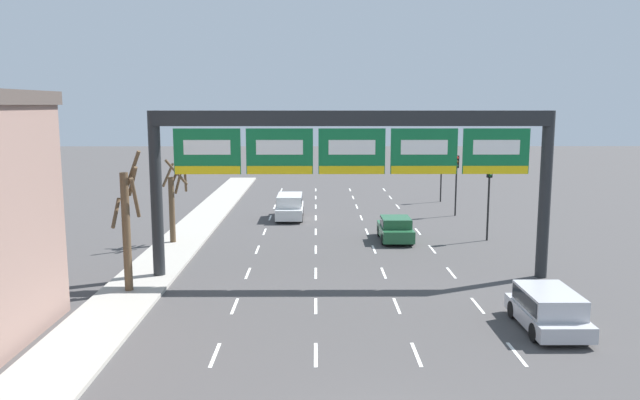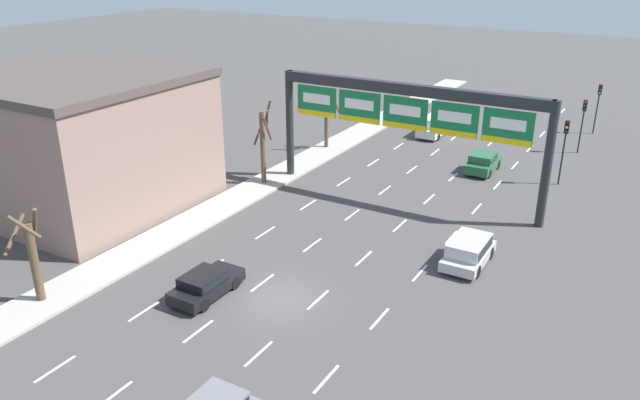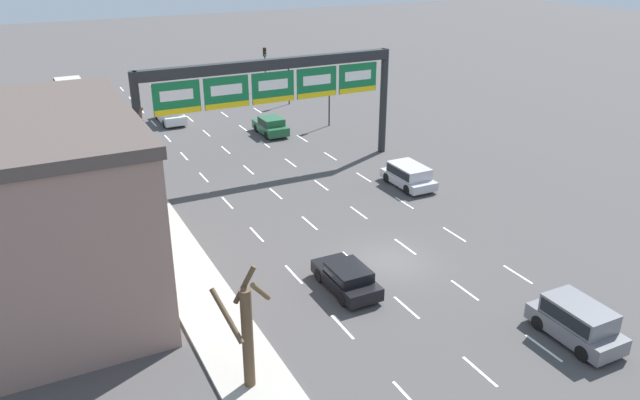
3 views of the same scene
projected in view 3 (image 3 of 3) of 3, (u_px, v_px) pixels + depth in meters
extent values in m
plane|color=#474444|center=(389.00, 261.00, 32.04)|extent=(220.00, 220.00, 0.00)
cube|color=#A8A399|center=(208.00, 307.00, 28.01)|extent=(2.80, 110.00, 0.15)
cube|color=white|center=(408.00, 398.00, 22.60)|extent=(0.12, 2.00, 0.01)
cube|color=white|center=(342.00, 327.00, 26.71)|extent=(0.12, 2.00, 0.01)
cube|color=white|center=(294.00, 274.00, 30.81)|extent=(0.12, 2.00, 0.01)
cube|color=white|center=(257.00, 234.00, 34.92)|extent=(0.12, 2.00, 0.01)
cube|color=white|center=(227.00, 203.00, 39.02)|extent=(0.12, 2.00, 0.01)
cube|color=white|center=(204.00, 177.00, 43.13)|extent=(0.12, 2.00, 0.01)
cube|color=white|center=(184.00, 156.00, 47.23)|extent=(0.12, 2.00, 0.01)
cube|color=white|center=(168.00, 138.00, 51.34)|extent=(0.12, 2.00, 0.01)
cube|color=white|center=(154.00, 123.00, 55.44)|extent=(0.12, 2.00, 0.01)
cube|color=white|center=(142.00, 110.00, 59.55)|extent=(0.12, 2.00, 0.01)
cube|color=white|center=(131.00, 99.00, 63.65)|extent=(0.12, 2.00, 0.01)
cube|color=white|center=(122.00, 89.00, 67.76)|extent=(0.12, 2.00, 0.01)
cube|color=white|center=(480.00, 371.00, 23.97)|extent=(0.12, 2.00, 0.01)
cube|color=white|center=(406.00, 308.00, 28.07)|extent=(0.12, 2.00, 0.01)
cube|color=white|center=(352.00, 260.00, 32.18)|extent=(0.12, 2.00, 0.01)
cube|color=white|center=(310.00, 223.00, 36.28)|extent=(0.12, 2.00, 0.01)
cube|color=white|center=(276.00, 194.00, 40.39)|extent=(0.12, 2.00, 0.01)
cube|color=white|center=(248.00, 170.00, 44.49)|extent=(0.12, 2.00, 0.01)
cube|color=white|center=(226.00, 150.00, 48.60)|extent=(0.12, 2.00, 0.01)
cube|color=white|center=(206.00, 133.00, 52.70)|extent=(0.12, 2.00, 0.01)
cube|color=white|center=(190.00, 119.00, 56.81)|extent=(0.12, 2.00, 0.01)
cube|color=white|center=(176.00, 106.00, 60.91)|extent=(0.12, 2.00, 0.01)
cube|color=white|center=(163.00, 96.00, 65.02)|extent=(0.12, 2.00, 0.01)
cube|color=white|center=(152.00, 86.00, 69.12)|extent=(0.12, 2.00, 0.01)
cube|color=white|center=(543.00, 348.00, 25.34)|extent=(0.12, 2.00, 0.01)
cube|color=white|center=(465.00, 290.00, 29.44)|extent=(0.12, 2.00, 0.01)
cube|color=white|center=(405.00, 247.00, 33.55)|extent=(0.12, 2.00, 0.01)
cube|color=white|center=(359.00, 213.00, 37.65)|extent=(0.12, 2.00, 0.01)
cube|color=white|center=(321.00, 185.00, 41.76)|extent=(0.12, 2.00, 0.01)
cube|color=white|center=(291.00, 163.00, 45.86)|extent=(0.12, 2.00, 0.01)
cube|color=white|center=(265.00, 144.00, 49.97)|extent=(0.12, 2.00, 0.01)
cube|color=white|center=(243.00, 128.00, 54.07)|extent=(0.12, 2.00, 0.01)
cube|color=white|center=(225.00, 114.00, 58.18)|extent=(0.12, 2.00, 0.01)
cube|color=white|center=(208.00, 103.00, 62.28)|extent=(0.12, 2.00, 0.01)
cube|color=white|center=(194.00, 92.00, 66.39)|extent=(0.12, 2.00, 0.01)
cube|color=white|center=(182.00, 83.00, 70.49)|extent=(0.12, 2.00, 0.01)
cube|color=white|center=(601.00, 327.00, 26.70)|extent=(0.12, 2.00, 0.01)
cube|color=white|center=(518.00, 274.00, 30.81)|extent=(0.12, 2.00, 0.01)
cube|color=white|center=(454.00, 234.00, 34.91)|extent=(0.12, 2.00, 0.01)
cube|color=white|center=(404.00, 203.00, 39.02)|extent=(0.12, 2.00, 0.01)
cube|color=white|center=(364.00, 177.00, 43.12)|extent=(0.12, 2.00, 0.01)
cube|color=white|center=(330.00, 156.00, 47.23)|extent=(0.12, 2.00, 0.01)
cube|color=white|center=(302.00, 138.00, 51.33)|extent=(0.12, 2.00, 0.01)
cube|color=white|center=(278.00, 123.00, 55.44)|extent=(0.12, 2.00, 0.01)
cube|color=white|center=(257.00, 110.00, 59.54)|extent=(0.12, 2.00, 0.01)
cube|color=white|center=(239.00, 99.00, 63.65)|extent=(0.12, 2.00, 0.01)
cube|color=white|center=(224.00, 89.00, 67.76)|extent=(0.12, 2.00, 0.01)
cube|color=white|center=(210.00, 80.00, 71.86)|extent=(0.12, 2.00, 0.01)
cylinder|color=#232628|center=(140.00, 134.00, 39.30)|extent=(0.55, 0.55, 7.84)
cylinder|color=#232628|center=(383.00, 102.00, 46.80)|extent=(0.55, 0.55, 7.84)
cube|color=#232628|center=(270.00, 64.00, 41.64)|extent=(18.10, 0.60, 0.70)
cube|color=#116B38|center=(177.00, 98.00, 39.22)|extent=(3.04, 0.08, 2.07)
cube|color=white|center=(177.00, 95.00, 39.11)|extent=(2.13, 0.02, 0.66)
cube|color=yellow|center=(178.00, 111.00, 39.52)|extent=(2.98, 0.02, 0.37)
cube|color=#116B38|center=(227.00, 92.00, 40.59)|extent=(3.04, 0.08, 2.07)
cube|color=white|center=(227.00, 90.00, 40.48)|extent=(2.13, 0.02, 0.66)
cube|color=yellow|center=(228.00, 105.00, 40.88)|extent=(2.98, 0.02, 0.37)
cube|color=#116B38|center=(273.00, 87.00, 41.95)|extent=(3.04, 0.08, 2.07)
cube|color=white|center=(273.00, 85.00, 41.84)|extent=(2.13, 0.02, 0.66)
cube|color=yellow|center=(274.00, 100.00, 42.25)|extent=(2.98, 0.02, 0.37)
cube|color=#116B38|center=(317.00, 83.00, 43.31)|extent=(3.04, 0.08, 2.07)
cube|color=white|center=(317.00, 80.00, 43.20)|extent=(2.13, 0.02, 0.66)
cube|color=yellow|center=(317.00, 95.00, 43.61)|extent=(2.98, 0.02, 0.37)
cube|color=#116B38|center=(358.00, 78.00, 44.67)|extent=(3.04, 0.08, 2.07)
cube|color=white|center=(358.00, 76.00, 44.56)|extent=(2.13, 0.02, 0.66)
cube|color=yellow|center=(358.00, 90.00, 44.97)|extent=(2.98, 0.02, 0.37)
cube|color=black|center=(346.00, 279.00, 29.37)|extent=(1.77, 3.97, 0.62)
cube|color=black|center=(349.00, 272.00, 28.96)|extent=(1.63, 2.07, 0.46)
cube|color=black|center=(349.00, 272.00, 28.96)|extent=(1.66, 1.90, 0.33)
cylinder|color=black|center=(320.00, 275.00, 30.09)|extent=(0.22, 0.66, 0.66)
cylinder|color=black|center=(348.00, 268.00, 30.75)|extent=(0.22, 0.66, 0.66)
cylinder|color=black|center=(343.00, 299.00, 28.13)|extent=(0.22, 0.66, 0.66)
cylinder|color=black|center=(373.00, 291.00, 28.79)|extent=(0.22, 0.66, 0.66)
cube|color=#235B38|center=(270.00, 128.00, 52.32)|extent=(1.83, 3.95, 0.69)
cube|color=#235B38|center=(271.00, 121.00, 51.88)|extent=(1.68, 2.05, 0.56)
cube|color=black|center=(271.00, 121.00, 51.88)|extent=(1.72, 1.89, 0.41)
cylinder|color=black|center=(256.00, 128.00, 53.03)|extent=(0.22, 0.66, 0.66)
cylinder|color=black|center=(274.00, 125.00, 53.72)|extent=(0.22, 0.66, 0.66)
cylinder|color=black|center=(267.00, 135.00, 51.09)|extent=(0.22, 0.66, 0.66)
cylinder|color=black|center=(285.00, 132.00, 51.77)|extent=(0.22, 0.66, 0.66)
cube|color=#B7B7BC|center=(408.00, 179.00, 41.49)|extent=(1.94, 4.05, 0.55)
cube|color=#B7B7BC|center=(409.00, 170.00, 41.21)|extent=(1.78, 2.84, 0.72)
cube|color=black|center=(409.00, 170.00, 41.21)|extent=(1.82, 2.61, 0.52)
cylinder|color=black|center=(387.00, 178.00, 42.18)|extent=(0.22, 0.66, 0.66)
cylinder|color=black|center=(409.00, 173.00, 42.91)|extent=(0.22, 0.66, 0.66)
cylinder|color=black|center=(407.00, 190.00, 40.18)|extent=(0.22, 0.66, 0.66)
cylinder|color=black|center=(430.00, 185.00, 40.91)|extent=(0.22, 0.66, 0.66)
cube|color=silver|center=(170.00, 116.00, 55.59)|extent=(1.87, 4.58, 0.75)
cube|color=silver|center=(169.00, 108.00, 55.25)|extent=(1.72, 3.21, 0.81)
cube|color=black|center=(169.00, 108.00, 55.25)|extent=(1.75, 2.95, 0.58)
cylinder|color=black|center=(157.00, 116.00, 56.46)|extent=(0.22, 0.66, 0.66)
cylinder|color=black|center=(176.00, 114.00, 57.16)|extent=(0.22, 0.66, 0.66)
cylinder|color=black|center=(165.00, 124.00, 54.21)|extent=(0.22, 0.66, 0.66)
cylinder|color=black|center=(184.00, 121.00, 54.91)|extent=(0.22, 0.66, 0.66)
cube|color=slate|center=(575.00, 328.00, 25.70)|extent=(1.80, 3.92, 0.69)
cube|color=slate|center=(579.00, 313.00, 25.37)|extent=(1.66, 2.74, 0.80)
cube|color=black|center=(579.00, 313.00, 25.37)|extent=(1.69, 2.52, 0.58)
cylinder|color=black|center=(539.00, 323.00, 26.41)|extent=(0.22, 0.66, 0.66)
cylinder|color=black|center=(567.00, 313.00, 27.08)|extent=(0.22, 0.66, 0.66)
cylinder|color=black|center=(583.00, 353.00, 24.48)|extent=(0.22, 0.66, 0.66)
cylinder|color=black|center=(612.00, 342.00, 25.16)|extent=(0.22, 0.66, 0.66)
cylinder|color=black|center=(329.00, 104.00, 54.08)|extent=(0.12, 0.12, 3.82)
cube|color=black|center=(329.00, 77.00, 53.16)|extent=(0.30, 0.24, 0.90)
sphere|color=#3D0E0C|center=(330.00, 74.00, 52.93)|extent=(0.20, 0.20, 0.20)
sphere|color=gold|center=(330.00, 78.00, 53.05)|extent=(0.20, 0.20, 0.20)
sphere|color=#0E3515|center=(330.00, 81.00, 53.17)|extent=(0.20, 0.20, 0.20)
cylinder|color=black|center=(289.00, 86.00, 61.07)|extent=(0.12, 0.12, 3.55)
cube|color=black|center=(288.00, 64.00, 60.20)|extent=(0.30, 0.24, 0.90)
sphere|color=red|center=(289.00, 61.00, 59.97)|extent=(0.20, 0.20, 0.20)
sphere|color=#412F0C|center=(289.00, 64.00, 60.09)|extent=(0.20, 0.20, 0.20)
sphere|color=#0E3515|center=(289.00, 67.00, 60.21)|extent=(0.20, 0.20, 0.20)
cylinder|color=black|center=(265.00, 73.00, 66.67)|extent=(0.12, 0.12, 3.60)
cube|color=black|center=(265.00, 52.00, 65.79)|extent=(0.30, 0.24, 0.90)
sphere|color=#3D0E0C|center=(265.00, 49.00, 65.56)|extent=(0.20, 0.20, 0.20)
sphere|color=#412F0C|center=(265.00, 52.00, 65.68)|extent=(0.20, 0.20, 0.20)
sphere|color=green|center=(265.00, 55.00, 65.80)|extent=(0.20, 0.20, 0.20)
cylinder|color=brown|center=(108.00, 134.00, 45.47)|extent=(0.33, 0.33, 3.82)
cylinder|color=brown|center=(101.00, 107.00, 44.81)|extent=(0.73, 0.64, 1.38)
cylinder|color=brown|center=(116.00, 108.00, 45.21)|extent=(0.45, 1.75, 1.78)
cylinder|color=brown|center=(110.00, 110.00, 45.21)|extent=(0.79, 0.97, 1.70)
cylinder|color=brown|center=(112.00, 105.00, 44.38)|extent=(1.15, 1.06, 1.57)
cylinder|color=brown|center=(107.00, 107.00, 45.02)|extent=(0.75, 0.57, 1.20)
cylinder|color=brown|center=(248.00, 339.00, 22.30)|extent=(0.42, 0.42, 4.03)
cylinder|color=brown|center=(261.00, 292.00, 21.31)|extent=(1.08, 1.05, 1.31)
cylinder|color=brown|center=(227.00, 316.00, 21.26)|extent=(0.68, 1.74, 1.52)
cylinder|color=brown|center=(245.00, 285.00, 21.83)|extent=(0.90, 0.47, 1.50)
cylinder|color=brown|center=(139.00, 165.00, 37.43)|extent=(0.35, 0.35, 5.13)
cylinder|color=brown|center=(139.00, 129.00, 36.90)|extent=(0.70, 0.78, 1.34)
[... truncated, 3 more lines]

